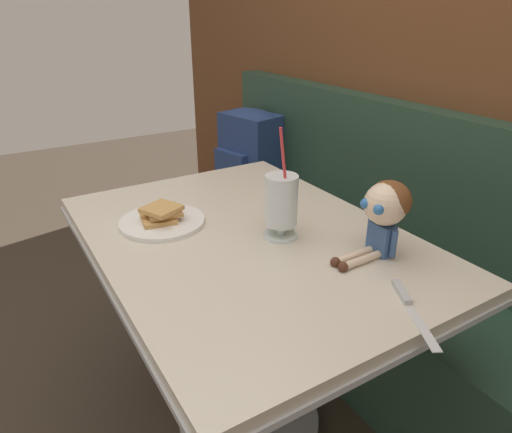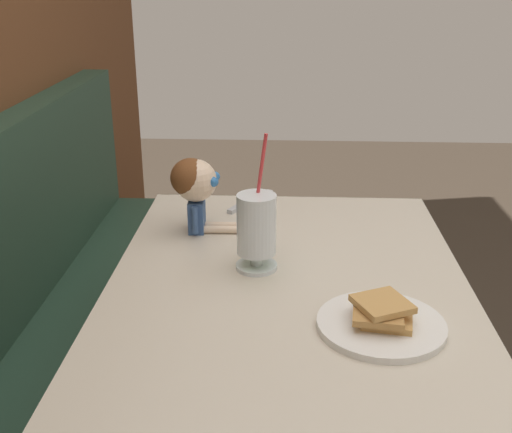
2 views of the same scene
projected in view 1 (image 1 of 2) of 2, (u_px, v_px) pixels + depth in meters
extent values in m
cube|color=brown|center=(473.00, 48.00, 1.51)|extent=(4.40, 0.08, 2.40)
cube|color=#233D2D|center=(379.00, 316.00, 1.79)|extent=(2.60, 0.48, 0.45)
cube|color=#233D2D|center=(432.00, 188.00, 1.67)|extent=(2.60, 0.10, 0.55)
cube|color=beige|center=(247.00, 239.00, 1.30)|extent=(1.10, 0.80, 0.03)
cube|color=#B7BABF|center=(248.00, 246.00, 1.31)|extent=(1.11, 0.81, 0.02)
cylinder|color=#A5A8AD|center=(248.00, 340.00, 1.45)|extent=(0.14, 0.14, 0.65)
cylinder|color=gray|center=(249.00, 419.00, 1.59)|extent=(0.48, 0.48, 0.04)
cylinder|color=white|center=(162.00, 222.00, 1.35)|extent=(0.25, 0.25, 0.01)
cube|color=tan|center=(159.00, 219.00, 1.34)|extent=(0.11, 0.11, 0.01)
cube|color=#B78447|center=(164.00, 212.00, 1.35)|extent=(0.11, 0.11, 0.01)
cube|color=tan|center=(160.00, 209.00, 1.33)|extent=(0.13, 0.13, 0.01)
cylinder|color=silver|center=(281.00, 235.00, 1.28)|extent=(0.10, 0.10, 0.01)
cylinder|color=silver|center=(281.00, 228.00, 1.27)|extent=(0.03, 0.03, 0.03)
cylinder|color=silver|center=(281.00, 200.00, 1.24)|extent=(0.09, 0.09, 0.14)
cylinder|color=#ADE0A8|center=(281.00, 205.00, 1.24)|extent=(0.08, 0.08, 0.11)
cylinder|color=#DB383D|center=(284.00, 169.00, 1.18)|extent=(0.01, 0.04, 0.22)
cube|color=silver|center=(423.00, 328.00, 0.91)|extent=(0.13, 0.08, 0.00)
cube|color=#B2B5BA|center=(402.00, 292.00, 1.02)|extent=(0.08, 0.06, 0.01)
cube|color=#385689|center=(381.00, 239.00, 1.18)|extent=(0.06, 0.04, 0.08)
sphere|color=beige|center=(386.00, 204.00, 1.14)|extent=(0.11, 0.11, 0.11)
ellipsoid|color=brown|center=(390.00, 200.00, 1.14)|extent=(0.11, 0.11, 0.10)
sphere|color=#2D6BB2|center=(365.00, 204.00, 1.13)|extent=(0.03, 0.03, 0.03)
sphere|color=#2D6BB2|center=(379.00, 210.00, 1.09)|extent=(0.03, 0.03, 0.03)
cylinder|color=beige|center=(353.00, 256.00, 1.16)|extent=(0.02, 0.12, 0.02)
cylinder|color=beige|center=(361.00, 260.00, 1.14)|extent=(0.02, 0.12, 0.02)
sphere|color=#4C2819|center=(335.00, 262.00, 1.13)|extent=(0.03, 0.03, 0.03)
sphere|color=#4C2819|center=(343.00, 267.00, 1.11)|extent=(0.03, 0.03, 0.03)
cylinder|color=#385689|center=(370.00, 231.00, 1.21)|extent=(0.02, 0.02, 0.07)
cylinder|color=#385689|center=(394.00, 244.00, 1.14)|extent=(0.02, 0.02, 0.07)
cube|color=navy|center=(251.00, 150.00, 2.40)|extent=(0.34, 0.26, 0.38)
cube|color=navy|center=(231.00, 168.00, 2.38)|extent=(0.22, 0.10, 0.17)
ellipsoid|color=navy|center=(251.00, 116.00, 2.33)|extent=(0.32, 0.25, 0.07)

